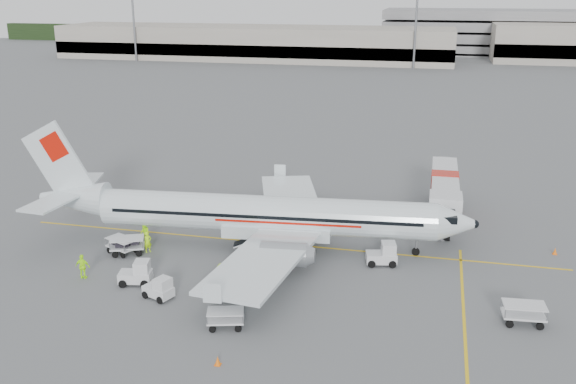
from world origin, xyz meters
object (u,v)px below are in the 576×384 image
(tug_mid, at_px, (158,287))
(tug_aft, at_px, (135,272))
(belt_loader, at_px, (262,237))
(tug_fore, at_px, (381,254))
(jet_bridge, at_px, (444,195))
(aircraft, at_px, (266,190))

(tug_mid, distance_m, tug_aft, 2.93)
(belt_loader, xyz_separation_m, tug_aft, (-7.14, -7.36, -0.43))
(tug_fore, relative_size, tug_mid, 1.13)
(belt_loader, relative_size, tug_aft, 2.15)
(jet_bridge, bearing_deg, aircraft, -143.25)
(tug_mid, bearing_deg, aircraft, 85.51)
(tug_fore, bearing_deg, aircraft, 160.46)
(belt_loader, relative_size, tug_fore, 2.12)
(belt_loader, height_order, tug_aft, belt_loader)
(jet_bridge, relative_size, tug_aft, 7.05)
(aircraft, xyz_separation_m, tug_fore, (9.23, -1.24, -3.92))
(belt_loader, xyz_separation_m, tug_mid, (-4.69, -8.97, -0.52))
(tug_aft, bearing_deg, aircraft, 36.88)
(jet_bridge, xyz_separation_m, tug_fore, (-4.41, -11.63, -1.19))
(tug_aft, bearing_deg, jet_bridge, 29.48)
(jet_bridge, relative_size, tug_mid, 7.88)
(jet_bridge, bearing_deg, tug_fore, -111.31)
(belt_loader, distance_m, tug_fore, 9.33)
(aircraft, distance_m, tug_fore, 10.10)
(tug_mid, height_order, tug_aft, tug_aft)
(aircraft, relative_size, belt_loader, 7.27)
(belt_loader, distance_m, tug_mid, 10.14)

